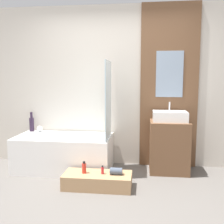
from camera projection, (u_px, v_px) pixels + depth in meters
ground_plane at (99, 207)px, 2.93m from camera, size 12.00×12.00×0.00m
wall_tiled_back at (115, 86)px, 4.32m from camera, size 4.20×0.06×2.60m
wall_wood_accent at (169, 86)px, 4.16m from camera, size 0.91×0.04×2.60m
bathtub at (64, 153)px, 4.12m from camera, size 1.48×0.76×0.54m
glass_shower_screen at (108, 100)px, 3.88m from camera, size 0.01×0.63×1.15m
wooden_step_bench at (98, 181)px, 3.45m from camera, size 0.90×0.38×0.19m
vanity_cabinet at (169, 146)px, 4.02m from camera, size 0.58×0.49×0.79m
sink at (170, 116)px, 3.96m from camera, size 0.51×0.35×0.28m
vase_tall_dark at (32, 123)px, 4.43m from camera, size 0.08×0.08×0.33m
vase_round_light at (40, 129)px, 4.42m from camera, size 0.10×0.10×0.10m
bottle_soap_primary at (84, 168)px, 3.45m from camera, size 0.06×0.06×0.16m
bottle_soap_secondary at (103, 170)px, 3.43m from camera, size 0.04×0.04×0.11m
towel_roll at (116, 171)px, 3.41m from camera, size 0.16×0.09×0.09m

